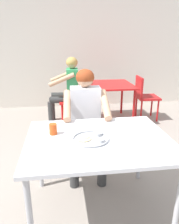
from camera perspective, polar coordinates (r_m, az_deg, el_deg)
ground_plane at (r=2.28m, az=2.03°, el=-24.02°), size 12.00×12.00×0.05m
back_wall at (r=5.04m, az=-4.60°, el=20.79°), size 12.00×0.12×3.40m
table_foreground at (r=1.86m, az=2.30°, el=-8.73°), size 1.21×0.93×0.73m
thali_tray at (r=1.80m, az=0.39°, el=-6.97°), size 0.30×0.30×0.03m
drinking_cup at (r=1.91m, az=-9.56°, el=-4.35°), size 0.07×0.07×0.10m
chair_foreground at (r=2.72m, az=-1.32°, el=-2.99°), size 0.46×0.45×0.88m
diner_foreground at (r=2.43m, az=-0.96°, el=-0.37°), size 0.51×0.56×1.21m
table_background_red at (r=4.08m, az=5.42°, el=6.17°), size 0.82×0.90×0.72m
chair_red_left at (r=3.97m, az=-3.84°, el=3.97°), size 0.42×0.45×0.86m
chair_red_right at (r=4.32m, az=14.14°, el=4.49°), size 0.43×0.44×0.84m
patron_background at (r=3.97m, az=-5.83°, el=7.13°), size 0.57×0.51×1.22m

